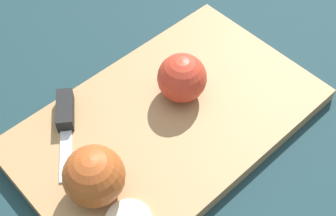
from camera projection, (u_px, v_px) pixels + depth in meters
ground_plane at (168, 126)px, 0.69m from camera, size 4.00×4.00×0.00m
cutting_board at (168, 121)px, 0.68m from camera, size 0.46×0.32×0.02m
apple_half_left at (182, 78)px, 0.66m from camera, size 0.07×0.07×0.07m
apple_half_right at (94, 176)px, 0.56m from camera, size 0.08×0.08×0.08m
knife at (65, 115)px, 0.66m from camera, size 0.11×0.12×0.02m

